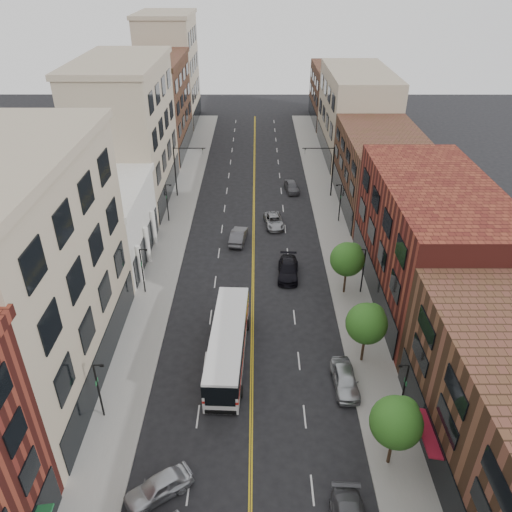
{
  "coord_description": "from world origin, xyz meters",
  "views": [
    {
      "loc": [
        0.39,
        -17.78,
        29.51
      ],
      "look_at": [
        0.33,
        23.02,
        5.0
      ],
      "focal_mm": 35.0,
      "sensor_mm": 36.0,
      "label": 1
    }
  ],
  "objects_px": {
    "car_lane_a": "(288,270)",
    "car_lane_behind": "(238,236)",
    "car_lane_c": "(292,186)",
    "car_angle_a": "(159,487)",
    "car_lane_b": "(274,221)",
    "car_parked_far": "(345,379)",
    "city_bus": "(228,343)"
  },
  "relations": [
    {
      "from": "car_lane_a",
      "to": "car_lane_behind",
      "type": "bearing_deg",
      "value": 130.19
    },
    {
      "from": "car_lane_c",
      "to": "car_angle_a",
      "type": "bearing_deg",
      "value": -110.93
    },
    {
      "from": "car_lane_behind",
      "to": "car_lane_a",
      "type": "distance_m",
      "value": 9.34
    },
    {
      "from": "car_lane_b",
      "to": "car_parked_far",
      "type": "bearing_deg",
      "value": -87.27
    },
    {
      "from": "car_angle_a",
      "to": "car_lane_b",
      "type": "height_order",
      "value": "car_angle_a"
    },
    {
      "from": "car_lane_a",
      "to": "car_lane_b",
      "type": "bearing_deg",
      "value": 99.32
    },
    {
      "from": "city_bus",
      "to": "car_lane_b",
      "type": "height_order",
      "value": "city_bus"
    },
    {
      "from": "city_bus",
      "to": "car_lane_a",
      "type": "relative_size",
      "value": 2.37
    },
    {
      "from": "car_parked_far",
      "to": "car_lane_c",
      "type": "relative_size",
      "value": 1.07
    },
    {
      "from": "car_parked_far",
      "to": "car_lane_c",
      "type": "bearing_deg",
      "value": 90.55
    },
    {
      "from": "car_parked_far",
      "to": "car_lane_a",
      "type": "relative_size",
      "value": 0.89
    },
    {
      "from": "city_bus",
      "to": "car_lane_c",
      "type": "bearing_deg",
      "value": 80.75
    },
    {
      "from": "car_parked_far",
      "to": "car_lane_a",
      "type": "distance_m",
      "value": 16.63
    },
    {
      "from": "car_lane_a",
      "to": "car_lane_c",
      "type": "bearing_deg",
      "value": 89.22
    },
    {
      "from": "car_angle_a",
      "to": "car_lane_a",
      "type": "height_order",
      "value": "car_lane_a"
    },
    {
      "from": "car_lane_behind",
      "to": "car_lane_c",
      "type": "distance_m",
      "value": 16.78
    },
    {
      "from": "car_lane_behind",
      "to": "city_bus",
      "type": "bearing_deg",
      "value": 97.03
    },
    {
      "from": "car_angle_a",
      "to": "car_lane_a",
      "type": "xyz_separation_m",
      "value": [
        9.56,
        25.58,
        0.01
      ]
    },
    {
      "from": "city_bus",
      "to": "car_angle_a",
      "type": "height_order",
      "value": "city_bus"
    },
    {
      "from": "car_angle_a",
      "to": "car_lane_c",
      "type": "height_order",
      "value": "car_angle_a"
    },
    {
      "from": "car_lane_c",
      "to": "car_lane_b",
      "type": "bearing_deg",
      "value": -112.57
    },
    {
      "from": "city_bus",
      "to": "car_angle_a",
      "type": "distance_m",
      "value": 13.11
    },
    {
      "from": "car_lane_c",
      "to": "car_lane_behind",
      "type": "bearing_deg",
      "value": -123.52
    },
    {
      "from": "car_angle_a",
      "to": "car_lane_b",
      "type": "xyz_separation_m",
      "value": [
        8.4,
        37.23,
        -0.08
      ]
    },
    {
      "from": "car_lane_behind",
      "to": "car_lane_a",
      "type": "relative_size",
      "value": 0.9
    },
    {
      "from": "car_lane_behind",
      "to": "car_lane_a",
      "type": "xyz_separation_m",
      "value": [
        5.56,
        -7.5,
        -0.01
      ]
    },
    {
      "from": "car_lane_b",
      "to": "car_lane_c",
      "type": "bearing_deg",
      "value": 68.12
    },
    {
      "from": "city_bus",
      "to": "car_lane_behind",
      "type": "distance_m",
      "value": 20.61
    },
    {
      "from": "car_angle_a",
      "to": "car_lane_behind",
      "type": "bearing_deg",
      "value": 138.53
    },
    {
      "from": "city_bus",
      "to": "car_angle_a",
      "type": "bearing_deg",
      "value": -104.29
    },
    {
      "from": "car_angle_a",
      "to": "car_lane_a",
      "type": "distance_m",
      "value": 27.31
    },
    {
      "from": "car_angle_a",
      "to": "car_parked_far",
      "type": "relative_size",
      "value": 0.94
    }
  ]
}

